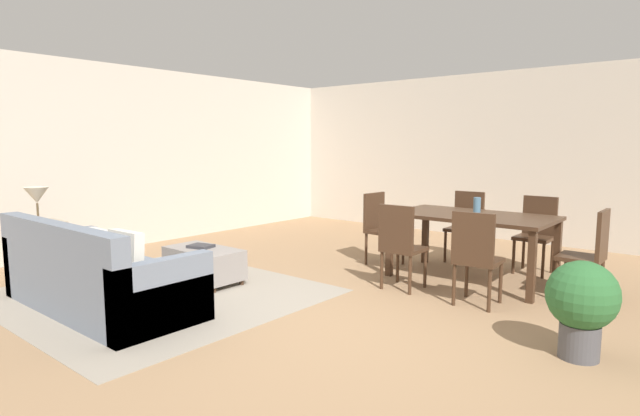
% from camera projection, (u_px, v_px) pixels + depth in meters
% --- Properties ---
extents(ground_plane, '(10.80, 10.80, 0.00)m').
position_uv_depth(ground_plane, '(325.00, 326.00, 4.36)').
color(ground_plane, '#9E7A56').
extents(wall_back, '(9.00, 0.12, 2.70)m').
position_uv_depth(wall_back, '(526.00, 157.00, 8.00)').
color(wall_back, beige).
rests_on(wall_back, ground_plane).
extents(wall_left, '(0.12, 11.00, 2.70)m').
position_uv_depth(wall_left, '(109.00, 158.00, 7.43)').
color(wall_left, beige).
rests_on(wall_left, ground_plane).
extents(area_rug, '(3.00, 2.80, 0.01)m').
position_uv_depth(area_rug, '(158.00, 293.00, 5.30)').
color(area_rug, gray).
rests_on(area_rug, ground_plane).
extents(couch, '(2.20, 0.93, 0.86)m').
position_uv_depth(couch, '(96.00, 278.00, 4.78)').
color(couch, slate).
rests_on(couch, ground_plane).
extents(ottoman_table, '(0.92, 0.48, 0.39)m').
position_uv_depth(ottoman_table, '(204.00, 263.00, 5.71)').
color(ottoman_table, gray).
rests_on(ottoman_table, ground_plane).
extents(side_table, '(0.40, 0.40, 0.55)m').
position_uv_depth(side_table, '(40.00, 244.00, 5.71)').
color(side_table, brown).
rests_on(side_table, ground_plane).
extents(table_lamp, '(0.26, 0.26, 0.53)m').
position_uv_depth(table_lamp, '(37.00, 197.00, 5.64)').
color(table_lamp, brown).
rests_on(table_lamp, side_table).
extents(dining_table, '(1.74, 0.99, 0.76)m').
position_uv_depth(dining_table, '(472.00, 222.00, 5.76)').
color(dining_table, '#422B1C').
rests_on(dining_table, ground_plane).
extents(dining_chair_near_left, '(0.41, 0.41, 0.92)m').
position_uv_depth(dining_chair_near_left, '(400.00, 242.00, 5.37)').
color(dining_chair_near_left, '#422B1C').
rests_on(dining_chair_near_left, ground_plane).
extents(dining_chair_near_right, '(0.43, 0.43, 0.92)m').
position_uv_depth(dining_chair_near_right, '(476.00, 253.00, 4.82)').
color(dining_chair_near_right, '#422B1C').
rests_on(dining_chair_near_right, ground_plane).
extents(dining_chair_far_left, '(0.41, 0.41, 0.92)m').
position_uv_depth(dining_chair_far_left, '(466.00, 222.00, 6.75)').
color(dining_chair_far_left, '#422B1C').
rests_on(dining_chair_far_left, ground_plane).
extents(dining_chair_far_right, '(0.40, 0.40, 0.92)m').
position_uv_depth(dining_chair_far_right, '(537.00, 230.00, 6.14)').
color(dining_chair_far_right, '#422B1C').
rests_on(dining_chair_far_right, ground_plane).
extents(dining_chair_head_east, '(0.40, 0.40, 0.92)m').
position_uv_depth(dining_chair_head_east, '(591.00, 250.00, 4.97)').
color(dining_chair_head_east, '#422B1C').
rests_on(dining_chair_head_east, ground_plane).
extents(dining_chair_head_west, '(0.43, 0.43, 0.92)m').
position_uv_depth(dining_chair_head_west, '(380.00, 224.00, 6.58)').
color(dining_chair_head_west, '#422B1C').
rests_on(dining_chair_head_west, ground_plane).
extents(vase_centerpiece, '(0.08, 0.08, 0.19)m').
position_uv_depth(vase_centerpiece, '(477.00, 206.00, 5.74)').
color(vase_centerpiece, slate).
rests_on(vase_centerpiece, dining_table).
extents(book_on_ottoman, '(0.30, 0.26, 0.03)m').
position_uv_depth(book_on_ottoman, '(201.00, 246.00, 5.73)').
color(book_on_ottoman, '#333338').
rests_on(book_on_ottoman, ottoman_table).
extents(potted_plant, '(0.50, 0.50, 0.72)m').
position_uv_depth(potted_plant, '(582.00, 302.00, 3.65)').
color(potted_plant, '#4C4C51').
rests_on(potted_plant, ground_plane).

